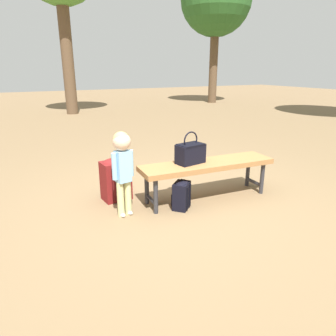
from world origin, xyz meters
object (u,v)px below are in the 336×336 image
(park_bench, at_px, (207,167))
(handbag, at_px, (190,153))
(tree_back, at_px, (216,0))
(child_standing, at_px, (122,161))
(backpack_small, at_px, (181,194))
(backpack_large, at_px, (116,178))

(park_bench, xyz_separation_m, handbag, (0.20, -0.06, 0.18))
(park_bench, relative_size, tree_back, 0.29)
(child_standing, distance_m, backpack_small, 0.75)
(handbag, distance_m, backpack_small, 0.48)
(child_standing, height_order, backpack_small, child_standing)
(child_standing, xyz_separation_m, backpack_large, (-0.06, -0.45, -0.33))
(tree_back, bearing_deg, park_bench, 54.70)
(park_bench, distance_m, tree_back, 11.54)
(backpack_large, relative_size, backpack_small, 1.52)
(backpack_small, distance_m, tree_back, 11.93)
(park_bench, distance_m, backpack_small, 0.48)
(backpack_large, relative_size, tree_back, 0.09)
(child_standing, xyz_separation_m, tree_back, (-7.33, -8.89, 3.55))
(park_bench, xyz_separation_m, backpack_large, (0.96, -0.47, -0.13))
(park_bench, bearing_deg, handbag, -15.71)
(park_bench, distance_m, child_standing, 1.04)
(child_standing, bearing_deg, backpack_small, 167.20)
(backpack_large, height_order, tree_back, tree_back)
(backpack_small, bearing_deg, tree_back, -126.65)
(backpack_small, height_order, tree_back, tree_back)
(park_bench, xyz_separation_m, tree_back, (-6.31, -8.91, 3.75))
(backpack_large, bearing_deg, handbag, 151.34)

